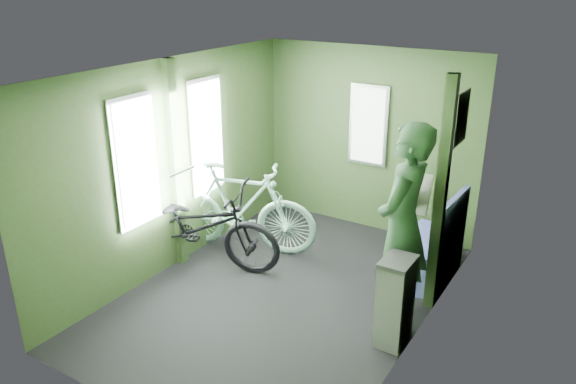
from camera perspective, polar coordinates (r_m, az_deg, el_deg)
name	(u,v)px	position (r m, az deg, el deg)	size (l,w,h in m)	color
room	(281,160)	(5.33, -0.68, 3.24)	(4.00, 4.02, 2.31)	black
bicycle_black	(200,266)	(6.48, -8.94, -7.40)	(0.67, 1.91, 1.00)	black
bicycle_mint	(241,250)	(6.77, -4.78, -5.88)	(0.52, 1.84, 1.10)	#9ADBC1
passenger	(402,225)	(5.19, 11.55, -3.32)	(0.46, 0.71, 1.93)	#284A2D
waste_box	(395,302)	(5.08, 10.81, -10.89)	(0.25, 0.34, 0.83)	slate
bench_seat	(429,254)	(6.24, 14.11, -6.08)	(0.55, 0.93, 0.96)	navy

